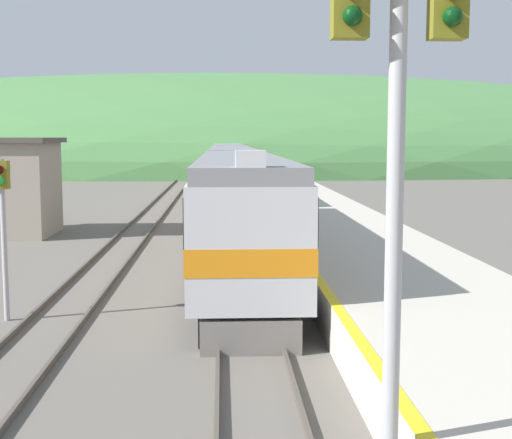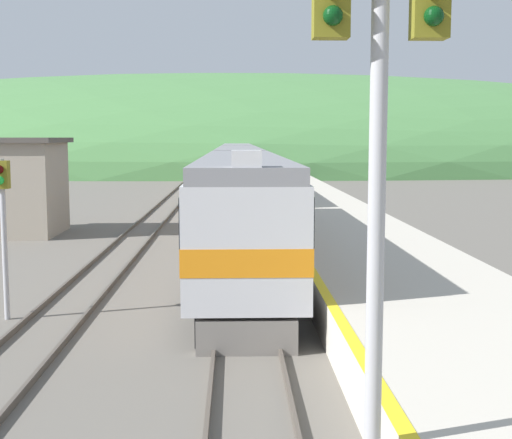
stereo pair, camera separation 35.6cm
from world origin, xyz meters
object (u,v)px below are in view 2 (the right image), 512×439
object	(u,v)px
express_train_lead_car	(242,209)
carriage_second	(238,176)
carriage_third	(237,163)
signal_post_siding	(3,205)
signal_mast_main	(379,99)

from	to	relation	value
express_train_lead_car	carriage_second	xyz separation A→B (m)	(0.00, 21.93, -0.01)
carriage_second	carriage_third	size ratio (longest dim) A/B	1.00
carriage_second	carriage_third	bearing A→B (deg)	90.00
carriage_second	carriage_third	distance (m)	22.44
carriage_second	carriage_third	xyz separation A→B (m)	(0.00, 22.44, 0.00)
express_train_lead_car	carriage_second	size ratio (longest dim) A/B	0.93
signal_post_siding	carriage_third	bearing A→B (deg)	83.09
carriage_third	signal_post_siding	world-z (taller)	signal_post_siding
carriage_second	signal_post_siding	size ratio (longest dim) A/B	5.19
express_train_lead_car	signal_post_siding	distance (m)	8.95
carriage_second	signal_post_siding	world-z (taller)	signal_post_siding
carriage_second	signal_post_siding	distance (m)	29.05
carriage_third	signal_mast_main	world-z (taller)	signal_mast_main
express_train_lead_car	carriage_second	world-z (taller)	express_train_lead_car
carriage_third	carriage_second	bearing A→B (deg)	-90.00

